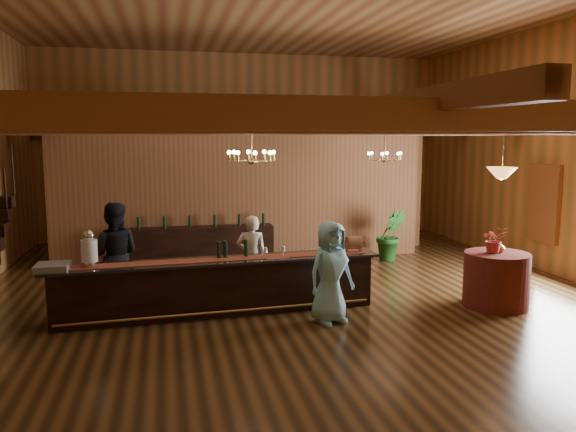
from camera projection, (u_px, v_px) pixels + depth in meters
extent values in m
plane|color=#563719|center=(296.00, 298.00, 10.59)|extent=(14.00, 14.00, 0.00)
cube|color=#B77337|center=(244.00, 146.00, 16.98)|extent=(12.00, 0.10, 5.50)
cube|color=#B77337|center=(557.00, 179.00, 3.44)|extent=(12.00, 0.10, 5.50)
cube|color=brown|center=(443.00, 115.00, 4.83)|extent=(11.90, 0.20, 0.28)
cube|color=brown|center=(350.00, 123.00, 7.25)|extent=(11.90, 0.20, 0.28)
cube|color=brown|center=(303.00, 126.00, 9.66)|extent=(11.90, 0.20, 0.28)
cube|color=brown|center=(275.00, 129.00, 12.08)|extent=(11.90, 0.20, 0.28)
cube|color=brown|center=(257.00, 130.00, 14.50)|extent=(11.90, 0.20, 0.28)
cube|color=brown|center=(244.00, 131.00, 16.73)|extent=(11.90, 0.20, 0.28)
cube|color=brown|center=(29.00, 117.00, 9.18)|extent=(0.18, 13.90, 0.22)
cube|color=brown|center=(297.00, 119.00, 10.13)|extent=(0.18, 13.90, 0.22)
cube|color=brown|center=(518.00, 121.00, 11.08)|extent=(0.18, 13.90, 0.22)
cube|color=brown|center=(76.00, 196.00, 13.77)|extent=(0.20, 0.20, 3.20)
cube|color=brown|center=(416.00, 189.00, 15.68)|extent=(0.20, 0.20, 3.20)
cube|color=brown|center=(244.00, 198.00, 13.66)|extent=(9.00, 0.18, 3.10)
cube|color=white|center=(544.00, 203.00, 12.61)|extent=(0.12, 1.05, 1.75)
cube|color=black|center=(286.00, 224.00, 16.05)|extent=(1.20, 0.60, 1.10)
cube|color=#A0613F|center=(180.00, 230.00, 15.42)|extent=(1.00, 0.60, 1.00)
cube|color=black|center=(219.00, 288.00, 9.62)|extent=(5.43, 0.91, 0.90)
cube|color=black|center=(218.00, 261.00, 9.56)|extent=(5.71, 1.04, 0.05)
cube|color=maroon|center=(218.00, 259.00, 9.55)|extent=(5.33, 0.68, 0.01)
cylinder|color=#AA8945|center=(221.00, 312.00, 9.32)|extent=(5.22, 0.36, 0.05)
cylinder|color=silver|center=(90.00, 264.00, 9.04)|extent=(0.18, 0.18, 0.08)
cylinder|color=silver|center=(89.00, 251.00, 9.00)|extent=(0.26, 0.26, 0.36)
sphere|color=silver|center=(88.00, 235.00, 8.97)|extent=(0.18, 0.18, 0.18)
cube|color=gray|center=(52.00, 267.00, 8.80)|extent=(0.50, 0.50, 0.10)
cube|color=#A0613F|center=(346.00, 244.00, 10.12)|extent=(0.06, 0.06, 0.30)
cube|color=#A0613F|center=(361.00, 244.00, 10.18)|extent=(0.06, 0.06, 0.30)
cylinder|color=#A0613F|center=(353.00, 243.00, 10.15)|extent=(0.24, 0.24, 0.24)
cylinder|color=black|center=(219.00, 250.00, 9.65)|extent=(0.07, 0.07, 0.30)
cylinder|color=black|center=(225.00, 249.00, 9.68)|extent=(0.07, 0.07, 0.30)
cylinder|color=black|center=(246.00, 248.00, 9.77)|extent=(0.07, 0.07, 0.30)
cube|color=black|center=(203.00, 246.00, 13.26)|extent=(3.31, 0.55, 0.93)
cylinder|color=#501511|center=(496.00, 280.00, 10.01)|extent=(1.13, 1.13, 0.98)
cylinder|color=#AA8945|center=(251.00, 144.00, 9.50)|extent=(0.02, 0.02, 0.59)
sphere|color=#AA8945|center=(252.00, 161.00, 9.55)|extent=(0.12, 0.12, 0.12)
torus|color=#AA8945|center=(252.00, 155.00, 9.53)|extent=(0.80, 0.80, 0.04)
cylinder|color=#AA8945|center=(385.00, 145.00, 12.67)|extent=(0.02, 0.02, 0.69)
sphere|color=#AA8945|center=(385.00, 160.00, 12.72)|extent=(0.12, 0.12, 0.12)
torus|color=#AA8945|center=(385.00, 156.00, 12.71)|extent=(0.80, 0.80, 0.04)
cylinder|color=#AA8945|center=(503.00, 150.00, 9.70)|extent=(0.02, 0.02, 0.80)
cone|color=#EF9641|center=(502.00, 173.00, 9.75)|extent=(0.52, 0.52, 0.20)
imported|color=silver|center=(252.00, 257.00, 10.51)|extent=(0.65, 0.50, 1.58)
imported|color=black|center=(114.00, 255.00, 9.96)|extent=(0.98, 0.80, 1.88)
imported|color=#87D8EF|center=(331.00, 272.00, 9.11)|extent=(0.95, 0.78, 1.68)
imported|color=#1A4C18|center=(391.00, 235.00, 13.79)|extent=(0.80, 0.69, 1.29)
imported|color=#A9332A|center=(494.00, 239.00, 9.93)|extent=(0.47, 0.42, 0.48)
imported|color=#AA8945|center=(500.00, 244.00, 10.00)|extent=(0.15, 0.15, 0.29)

